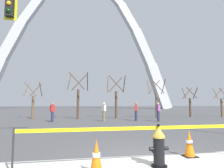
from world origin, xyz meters
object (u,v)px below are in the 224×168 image
object	(u,v)px
fire_hydrant	(159,147)
pedestrian_standing_center	(158,112)
monument_arch	(81,46)
pedestrian_walking_right	(52,112)
pedestrian_near_trees	(104,111)
traffic_cone_mid_sidewalk	(96,157)
pedestrian_walking_left	(136,111)
traffic_cone_by_hydrant	(189,144)

from	to	relation	value
fire_hydrant	pedestrian_standing_center	size ratio (longest dim) A/B	0.62
monument_arch	pedestrian_walking_right	size ratio (longest dim) A/B	33.36
monument_arch	pedestrian_near_trees	distance (m)	42.79
traffic_cone_mid_sidewalk	pedestrian_walking_left	size ratio (longest dim) A/B	0.46
traffic_cone_by_hydrant	pedestrian_walking_left	world-z (taller)	pedestrian_walking_left
pedestrian_walking_right	traffic_cone_mid_sidewalk	bearing A→B (deg)	-80.54
fire_hydrant	monument_arch	world-z (taller)	monument_arch
pedestrian_near_trees	fire_hydrant	bearing A→B (deg)	-92.66
monument_arch	pedestrian_near_trees	world-z (taller)	monument_arch
pedestrian_walking_left	pedestrian_standing_center	xyz separation A→B (m)	(1.66, -0.89, 0.00)
pedestrian_walking_right	pedestrian_near_trees	xyz separation A→B (m)	(4.23, 0.02, 0.00)
traffic_cone_by_hydrant	pedestrian_walking_left	xyz separation A→B (m)	(2.15, 11.72, 0.46)
pedestrian_walking_right	pedestrian_near_trees	world-z (taller)	same
monument_arch	pedestrian_standing_center	size ratio (longest dim) A/B	33.36
pedestrian_standing_center	monument_arch	bearing A→B (deg)	97.12
pedestrian_standing_center	traffic_cone_by_hydrant	bearing A→B (deg)	-109.41
traffic_cone_by_hydrant	pedestrian_walking_right	world-z (taller)	pedestrian_walking_right
monument_arch	pedestrian_standing_center	world-z (taller)	monument_arch
pedestrian_near_trees	traffic_cone_by_hydrant	bearing A→B (deg)	-86.98
fire_hydrant	traffic_cone_by_hydrant	world-z (taller)	fire_hydrant
pedestrian_near_trees	pedestrian_standing_center	bearing A→B (deg)	-13.81
pedestrian_walking_left	pedestrian_walking_right	size ratio (longest dim) A/B	1.00
traffic_cone_by_hydrant	pedestrian_walking_left	distance (m)	11.92
traffic_cone_by_hydrant	pedestrian_walking_right	xyz separation A→B (m)	(-4.86, 11.90, 0.46)
monument_arch	pedestrian_standing_center	xyz separation A→B (m)	(5.05, -40.43, -16.84)
pedestrian_walking_right	monument_arch	bearing A→B (deg)	84.74
monument_arch	pedestrian_near_trees	bearing A→B (deg)	-89.12
fire_hydrant	pedestrian_near_trees	bearing A→B (deg)	87.34
pedestrian_walking_left	traffic_cone_by_hydrant	bearing A→B (deg)	-100.41
fire_hydrant	pedestrian_walking_right	bearing A→B (deg)	106.13
traffic_cone_by_hydrant	pedestrian_walking_right	bearing A→B (deg)	112.21
pedestrian_standing_center	pedestrian_near_trees	world-z (taller)	same
pedestrian_standing_center	pedestrian_near_trees	xyz separation A→B (m)	(-4.44, 1.09, 0.00)
pedestrian_walking_left	pedestrian_near_trees	size ratio (longest dim) A/B	1.00
monument_arch	pedestrian_walking_left	size ratio (longest dim) A/B	33.36
pedestrian_walking_right	pedestrian_standing_center	bearing A→B (deg)	-7.05
traffic_cone_by_hydrant	monument_arch	xyz separation A→B (m)	(-1.24, 51.26, 17.29)
pedestrian_standing_center	pedestrian_walking_left	bearing A→B (deg)	151.89
fire_hydrant	pedestrian_near_trees	size ratio (longest dim) A/B	0.62
traffic_cone_by_hydrant	monument_arch	distance (m)	54.11
traffic_cone_by_hydrant	pedestrian_standing_center	distance (m)	11.49
pedestrian_walking_right	pedestrian_near_trees	distance (m)	4.23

